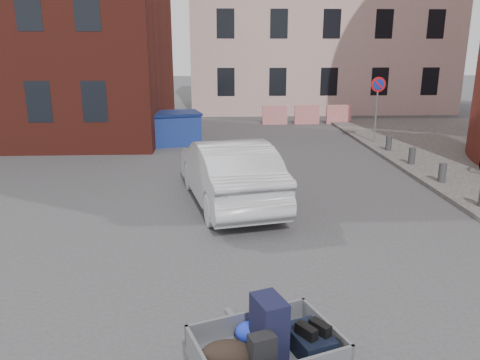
{
  "coord_description": "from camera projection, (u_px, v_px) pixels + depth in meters",
  "views": [
    {
      "loc": [
        -0.52,
        -9.43,
        3.89
      ],
      "look_at": [
        -0.04,
        0.41,
        1.1
      ],
      "focal_mm": 35.0,
      "sensor_mm": 36.0,
      "label": 1
    }
  ],
  "objects": [
    {
      "name": "silver_car",
      "position": [
        228.0,
        171.0,
        11.98
      ],
      "size": [
        2.82,
        5.35,
        1.68
      ],
      "primitive_type": "imported",
      "rotation": [
        0.0,
        0.0,
        3.36
      ],
      "color": "#B9BBC1",
      "rests_on": "ground"
    },
    {
      "name": "trailer",
      "position": [
        266.0,
        349.0,
        5.29
      ],
      "size": [
        1.88,
        1.98,
        1.2
      ],
      "rotation": [
        0.0,
        0.0,
        0.35
      ],
      "color": "black",
      "rests_on": "ground"
    },
    {
      "name": "ground",
      "position": [
        243.0,
        234.0,
        10.15
      ],
      "size": [
        120.0,
        120.0,
        0.0
      ],
      "primitive_type": "plane",
      "color": "#38383A",
      "rests_on": "ground"
    },
    {
      "name": "bollards",
      "position": [
        442.0,
        173.0,
        13.59
      ],
      "size": [
        0.22,
        9.02,
        0.55
      ],
      "color": "#3A3A3D",
      "rests_on": "sidewalk"
    },
    {
      "name": "no_parking_sign",
      "position": [
        377.0,
        96.0,
        19.0
      ],
      "size": [
        0.6,
        0.09,
        2.65
      ],
      "color": "gray",
      "rests_on": "sidewalk"
    },
    {
      "name": "barriers",
      "position": [
        307.0,
        115.0,
        24.62
      ],
      "size": [
        4.7,
        0.18,
        1.0
      ],
      "color": "red",
      "rests_on": "ground"
    },
    {
      "name": "dumpster",
      "position": [
        161.0,
        129.0,
        19.33
      ],
      "size": [
        3.5,
        2.38,
        1.34
      ],
      "rotation": [
        0.0,
        0.0,
        0.25
      ],
      "color": "navy",
      "rests_on": "ground"
    }
  ]
}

